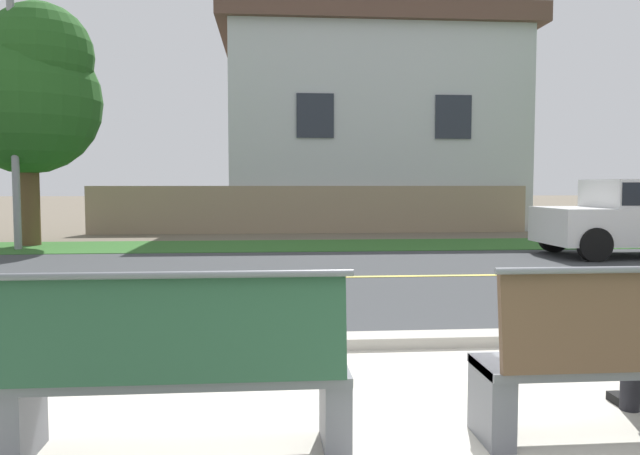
% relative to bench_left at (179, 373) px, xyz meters
% --- Properties ---
extents(ground_plane, '(140.00, 140.00, 0.00)m').
position_rel_bench_left_xyz_m(ground_plane, '(1.26, 7.79, -0.45)').
color(ground_plane, '#665B4C').
extents(sidewalk_pavement, '(44.00, 3.60, 0.01)m').
position_rel_bench_left_xyz_m(sidewalk_pavement, '(1.26, 0.19, -0.45)').
color(sidewalk_pavement, beige).
rests_on(sidewalk_pavement, ground_plane).
extents(curb_edge, '(44.00, 0.30, 0.11)m').
position_rel_bench_left_xyz_m(curb_edge, '(1.26, 2.14, -0.40)').
color(curb_edge, '#ADA89E').
rests_on(curb_edge, ground_plane).
extents(street_asphalt, '(52.00, 8.00, 0.01)m').
position_rel_bench_left_xyz_m(street_asphalt, '(1.26, 6.29, -0.45)').
color(street_asphalt, '#383A3D').
rests_on(street_asphalt, ground_plane).
extents(road_centre_line, '(48.00, 0.14, 0.01)m').
position_rel_bench_left_xyz_m(road_centre_line, '(1.26, 6.29, -0.45)').
color(road_centre_line, '#E0CC4C').
rests_on(road_centre_line, ground_plane).
extents(far_verge_grass, '(48.00, 2.80, 0.02)m').
position_rel_bench_left_xyz_m(far_verge_grass, '(1.26, 11.37, -0.45)').
color(far_verge_grass, '#2D6026').
rests_on(far_verge_grass, ground_plane).
extents(bench_left, '(1.79, 0.48, 1.01)m').
position_rel_bench_left_xyz_m(bench_left, '(0.00, 0.00, 0.00)').
color(bench_left, slate).
rests_on(bench_left, ground_plane).
extents(streetlamp, '(0.24, 2.10, 6.53)m').
position_rel_bench_left_xyz_m(streetlamp, '(-5.01, 11.18, 3.31)').
color(streetlamp, gray).
rests_on(streetlamp, ground_plane).
extents(shade_tree_far_left, '(3.37, 3.37, 5.56)m').
position_rel_bench_left_xyz_m(shade_tree_far_left, '(-4.98, 11.88, 3.15)').
color(shade_tree_far_left, brown).
rests_on(shade_tree_far_left, ground_plane).
extents(garden_wall, '(13.00, 0.36, 1.40)m').
position_rel_bench_left_xyz_m(garden_wall, '(1.77, 15.28, 0.25)').
color(garden_wall, gray).
rests_on(garden_wall, ground_plane).
extents(house_across_street, '(9.98, 6.91, 6.89)m').
position_rel_bench_left_xyz_m(house_across_street, '(3.96, 18.48, 3.04)').
color(house_across_street, '#B7BCC1').
rests_on(house_across_street, ground_plane).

